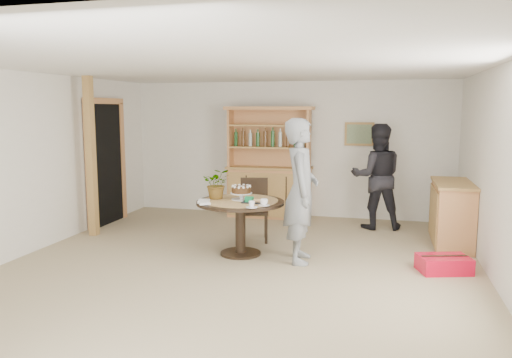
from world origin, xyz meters
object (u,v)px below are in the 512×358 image
object	(u,v)px
sideboard	(452,213)
teen_boy	(301,191)
dining_table	(240,211)
red_suitcase	(444,264)
hutch	(269,180)
dining_chair	(254,205)
adult_person	(377,176)

from	to	relation	value
sideboard	teen_boy	distance (m)	2.48
dining_table	red_suitcase	distance (m)	2.69
dining_table	red_suitcase	bearing A→B (deg)	-2.29
red_suitcase	sideboard	bearing A→B (deg)	62.73
dining_table	sideboard	bearing A→B (deg)	23.41
hutch	dining_chair	size ratio (longest dim) A/B	2.16
dining_table	red_suitcase	xyz separation A→B (m)	(2.64, -0.11, -0.50)
sideboard	red_suitcase	bearing A→B (deg)	-100.07
sideboard	teen_boy	bearing A→B (deg)	-146.44
sideboard	dining_chair	world-z (taller)	dining_chair
hutch	sideboard	size ratio (longest dim) A/B	1.62
sideboard	dining_table	distance (m)	3.14
dining_table	adult_person	bearing A→B (deg)	49.08
dining_table	teen_boy	distance (m)	0.92
hutch	red_suitcase	xyz separation A→B (m)	(2.80, -2.59, -0.59)
adult_person	red_suitcase	xyz separation A→B (m)	(0.86, -2.16, -0.78)
hutch	red_suitcase	distance (m)	3.86
hutch	dining_chair	world-z (taller)	hutch
sideboard	dining_chair	xyz separation A→B (m)	(-2.90, -0.42, 0.06)
hutch	red_suitcase	size ratio (longest dim) A/B	2.95
sideboard	dining_chair	distance (m)	2.93
dining_table	dining_chair	size ratio (longest dim) A/B	1.27
sideboard	dining_chair	size ratio (longest dim) A/B	1.33
sideboard	adult_person	world-z (taller)	adult_person
red_suitcase	dining_table	bearing A→B (deg)	160.50
dining_table	adult_person	world-z (taller)	adult_person
dining_chair	adult_person	size ratio (longest dim) A/B	0.54
hutch	dining_table	xyz separation A→B (m)	(0.16, -2.49, -0.08)
sideboard	adult_person	xyz separation A→B (m)	(-1.10, 0.80, 0.41)
hutch	adult_person	bearing A→B (deg)	-12.71
sideboard	adult_person	bearing A→B (deg)	143.87
hutch	adult_person	size ratio (longest dim) A/B	1.16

